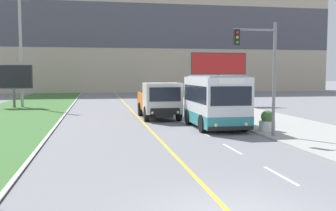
{
  "coord_description": "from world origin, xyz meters",
  "views": [
    {
      "loc": [
        -3.04,
        -8.4,
        3.28
      ],
      "look_at": [
        1.1,
        14.41,
        1.4
      ],
      "focal_mm": 42.0,
      "sensor_mm": 36.0,
      "label": 1
    }
  ],
  "objects_px": {
    "dump_truck": "(160,101)",
    "billboard_small": "(14,78)",
    "car_distant": "(167,98)",
    "billboard_large": "(219,65)",
    "planter_round_near": "(267,122)",
    "utility_pole_far": "(21,47)",
    "planter_round_second": "(235,113)",
    "traffic_light_mast": "(263,65)",
    "city_bus": "(215,102)"
  },
  "relations": [
    {
      "from": "dump_truck",
      "to": "billboard_small",
      "type": "height_order",
      "value": "billboard_small"
    },
    {
      "from": "city_bus",
      "to": "billboard_small",
      "type": "distance_m",
      "value": 22.79
    },
    {
      "from": "utility_pole_far",
      "to": "traffic_light_mast",
      "type": "height_order",
      "value": "utility_pole_far"
    },
    {
      "from": "planter_round_near",
      "to": "planter_round_second",
      "type": "distance_m",
      "value": 5.23
    },
    {
      "from": "billboard_small",
      "to": "planter_round_near",
      "type": "xyz_separation_m",
      "value": [
        17.26,
        -19.31,
        -2.28
      ]
    },
    {
      "from": "city_bus",
      "to": "traffic_light_mast",
      "type": "height_order",
      "value": "traffic_light_mast"
    },
    {
      "from": "city_bus",
      "to": "planter_round_near",
      "type": "distance_m",
      "value": 3.33
    },
    {
      "from": "city_bus",
      "to": "utility_pole_far",
      "type": "relative_size",
      "value": 0.49
    },
    {
      "from": "traffic_light_mast",
      "to": "billboard_large",
      "type": "relative_size",
      "value": 1.01
    },
    {
      "from": "traffic_light_mast",
      "to": "planter_round_near",
      "type": "bearing_deg",
      "value": 57.27
    },
    {
      "from": "billboard_large",
      "to": "billboard_small",
      "type": "xyz_separation_m",
      "value": [
        -20.19,
        1.0,
        -1.29
      ]
    },
    {
      "from": "car_distant",
      "to": "billboard_large",
      "type": "distance_m",
      "value": 6.44
    },
    {
      "from": "utility_pole_far",
      "to": "car_distant",
      "type": "bearing_deg",
      "value": 2.88
    },
    {
      "from": "traffic_light_mast",
      "to": "billboard_large",
      "type": "xyz_separation_m",
      "value": [
        4.03,
        20.01,
        0.41
      ]
    },
    {
      "from": "car_distant",
      "to": "billboard_small",
      "type": "xyz_separation_m",
      "value": [
        -15.2,
        -1.1,
        2.18
      ]
    },
    {
      "from": "city_bus",
      "to": "traffic_light_mast",
      "type": "distance_m",
      "value": 4.54
    },
    {
      "from": "traffic_light_mast",
      "to": "planter_round_near",
      "type": "distance_m",
      "value": 3.75
    },
    {
      "from": "traffic_light_mast",
      "to": "billboard_large",
      "type": "height_order",
      "value": "traffic_light_mast"
    },
    {
      "from": "car_distant",
      "to": "planter_round_second",
      "type": "relative_size",
      "value": 3.82
    },
    {
      "from": "traffic_light_mast",
      "to": "planter_round_second",
      "type": "bearing_deg",
      "value": 80.91
    },
    {
      "from": "traffic_light_mast",
      "to": "car_distant",
      "type": "bearing_deg",
      "value": 92.51
    },
    {
      "from": "dump_truck",
      "to": "planter_round_near",
      "type": "xyz_separation_m",
      "value": [
        4.92,
        -7.21,
        -0.73
      ]
    },
    {
      "from": "dump_truck",
      "to": "city_bus",
      "type": "bearing_deg",
      "value": -63.72
    },
    {
      "from": "city_bus",
      "to": "utility_pole_far",
      "type": "xyz_separation_m",
      "value": [
        -14.19,
        17.6,
        4.29
      ]
    },
    {
      "from": "traffic_light_mast",
      "to": "city_bus",
      "type": "bearing_deg",
      "value": 108.92
    },
    {
      "from": "city_bus",
      "to": "planter_round_second",
      "type": "xyz_separation_m",
      "value": [
        2.41,
        3.14,
        -1.02
      ]
    },
    {
      "from": "car_distant",
      "to": "planter_round_near",
      "type": "relative_size",
      "value": 3.74
    },
    {
      "from": "utility_pole_far",
      "to": "billboard_small",
      "type": "height_order",
      "value": "utility_pole_far"
    },
    {
      "from": "car_distant",
      "to": "utility_pole_far",
      "type": "distance_m",
      "value": 15.44
    },
    {
      "from": "dump_truck",
      "to": "billboard_large",
      "type": "distance_m",
      "value": 13.89
    },
    {
      "from": "traffic_light_mast",
      "to": "planter_round_second",
      "type": "relative_size",
      "value": 5.22
    },
    {
      "from": "utility_pole_far",
      "to": "planter_round_second",
      "type": "bearing_deg",
      "value": -41.05
    },
    {
      "from": "car_distant",
      "to": "traffic_light_mast",
      "type": "xyz_separation_m",
      "value": [
        0.97,
        -22.11,
        3.06
      ]
    },
    {
      "from": "billboard_large",
      "to": "planter_round_second",
      "type": "height_order",
      "value": "billboard_large"
    },
    {
      "from": "car_distant",
      "to": "planter_round_second",
      "type": "xyz_separation_m",
      "value": [
        2.08,
        -15.18,
        -0.11
      ]
    },
    {
      "from": "dump_truck",
      "to": "utility_pole_far",
      "type": "bearing_deg",
      "value": 133.08
    },
    {
      "from": "dump_truck",
      "to": "car_distant",
      "type": "bearing_deg",
      "value": 77.78
    },
    {
      "from": "car_distant",
      "to": "planter_round_second",
      "type": "bearing_deg",
      "value": -82.21
    },
    {
      "from": "billboard_large",
      "to": "planter_round_near",
      "type": "distance_m",
      "value": 18.88
    },
    {
      "from": "billboard_large",
      "to": "billboard_small",
      "type": "relative_size",
      "value": 1.42
    },
    {
      "from": "billboard_large",
      "to": "planter_round_near",
      "type": "bearing_deg",
      "value": -99.11
    },
    {
      "from": "billboard_small",
      "to": "planter_round_near",
      "type": "relative_size",
      "value": 3.58
    },
    {
      "from": "utility_pole_far",
      "to": "dump_truck",
      "type": "bearing_deg",
      "value": -46.92
    },
    {
      "from": "city_bus",
      "to": "planter_round_near",
      "type": "height_order",
      "value": "city_bus"
    },
    {
      "from": "car_distant",
      "to": "dump_truck",
      "type": "bearing_deg",
      "value": -102.22
    },
    {
      "from": "city_bus",
      "to": "billboard_large",
      "type": "relative_size",
      "value": 0.99
    },
    {
      "from": "dump_truck",
      "to": "billboard_large",
      "type": "height_order",
      "value": "billboard_large"
    },
    {
      "from": "city_bus",
      "to": "planter_round_second",
      "type": "bearing_deg",
      "value": 52.57
    },
    {
      "from": "traffic_light_mast",
      "to": "planter_round_second",
      "type": "xyz_separation_m",
      "value": [
        1.11,
        6.93,
        -3.17
      ]
    },
    {
      "from": "utility_pole_far",
      "to": "billboard_small",
      "type": "xyz_separation_m",
      "value": [
        -0.68,
        -0.37,
        -3.02
      ]
    }
  ]
}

